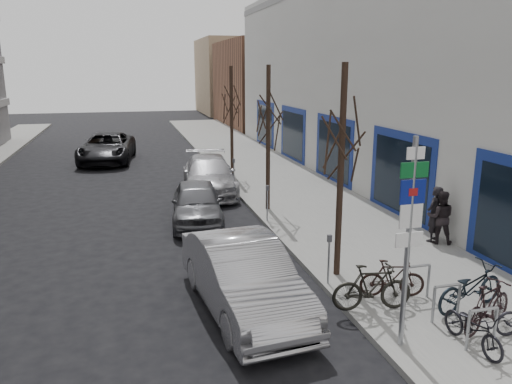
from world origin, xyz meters
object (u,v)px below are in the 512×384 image
meter_back (234,170)px  parked_car_front (243,276)px  tree_near (343,121)px  bike_rack (447,299)px  bike_mid_inner (372,287)px  meter_front (329,254)px  bike_near_right (488,306)px  parked_car_mid (197,203)px  tree_far (231,95)px  bike_mid_curb (471,284)px  highway_sign_pole (409,231)px  bike_far_inner (392,278)px  bike_near_left (474,325)px  parked_car_back (209,175)px  tree_mid (268,104)px  meter_mid (267,199)px  pedestrian_near (434,214)px  pedestrian_far (441,217)px  lane_car (107,148)px

meter_back → parked_car_front: bearing=-101.2°
tree_near → parked_car_front: tree_near is taller
bike_rack → bike_mid_inner: bike_mid_inner is taller
meter_front → parked_car_front: (-2.29, -0.57, -0.10)m
bike_near_right → parked_car_mid: 10.37m
tree_far → bike_mid_curb: (2.04, -15.56, -3.35)m
tree_far → parked_car_mid: 8.36m
highway_sign_pole → bike_rack: (1.40, 0.61, -1.80)m
bike_far_inner → bike_mid_curb: bearing=-111.6°
meter_front → bike_near_left: size_ratio=0.82×
bike_rack → bike_far_inner: bike_far_inner is taller
tree_far → bike_near_left: bearing=-86.4°
meter_front → tree_near: bearing=48.0°
parked_car_back → tree_mid: bearing=-60.3°
tree_near → meter_back: 10.98m
tree_near → parked_car_front: (-2.74, -1.07, -3.28)m
highway_sign_pole → bike_mid_inner: bearing=85.3°
meter_back → bike_far_inner: meter_back is taller
tree_near → bike_mid_curb: bearing=-51.5°
meter_mid → parked_car_mid: 2.51m
meter_back → bike_rack: bearing=-83.0°
meter_mid → parked_car_mid: bearing=159.6°
tree_mid → tree_far: same height
bike_rack → highway_sign_pole: bearing=-156.4°
bike_near_left → pedestrian_near: 6.27m
parked_car_front → bike_near_left: bearing=-43.0°
highway_sign_pole → pedestrian_near: 6.74m
meter_front → meter_mid: 5.50m
bike_rack → meter_back: bearing=97.0°
pedestrian_near → parked_car_back: bearing=-89.1°
meter_back → bike_mid_inner: size_ratio=0.71×
tree_far → bike_mid_inner: tree_far is taller
bike_near_right → parked_car_mid: size_ratio=0.40×
meter_mid → bike_near_right: bearing=-75.1°
meter_front → bike_far_inner: bearing=-42.8°
bike_rack → meter_back: (-1.65, 13.40, 0.26)m
bike_far_inner → pedestrian_far: (3.30, 2.99, 0.36)m
highway_sign_pole → tree_mid: size_ratio=0.76×
tree_far → lane_car: size_ratio=0.89×
meter_mid → bike_mid_inner: (0.37, -7.05, -0.22)m
bike_rack → tree_near: tree_near is taller
tree_near → tree_far: 13.00m
highway_sign_pole → parked_car_front: (-2.54, 2.45, -1.64)m
bike_rack → parked_car_mid: parked_car_mid is taller
bike_near_left → tree_near: bearing=100.8°
parked_car_back → pedestrian_near: (5.56, -8.55, 0.22)m
bike_rack → meter_front: 2.92m
bike_rack → pedestrian_far: (2.80, 4.32, 0.32)m
tree_mid → meter_front: tree_mid is taller
bike_mid_inner → tree_mid: bearing=8.0°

